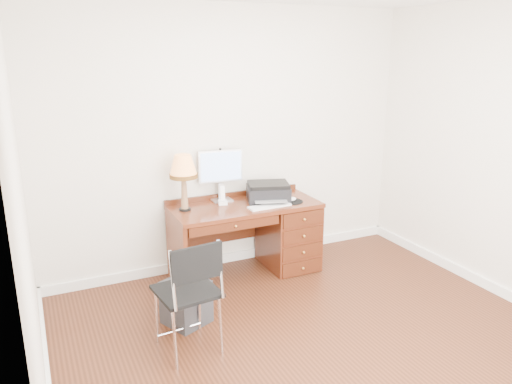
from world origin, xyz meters
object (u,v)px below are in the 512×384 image
desk (273,231)px  printer (268,192)px  monitor (220,169)px  phone (223,199)px  chair (189,286)px  leg_lamp (183,170)px  equipment_box (186,302)px

desk → printer: size_ratio=2.96×
monitor → phone: monitor is taller
chair → leg_lamp: bearing=67.4°
phone → monitor: bearing=89.5°
desk → phone: size_ratio=7.98×
leg_lamp → desk: bearing=-4.6°
leg_lamp → chair: size_ratio=0.59×
equipment_box → leg_lamp: bearing=47.8°
printer → phone: 0.48m
leg_lamp → phone: size_ratio=2.92×
desk → chair: 1.72m
phone → chair: (-0.76, -1.24, -0.24)m
desk → leg_lamp: leg_lamp is taller
phone → equipment_box: size_ratio=0.49×
desk → monitor: (-0.49, 0.24, 0.67)m
desk → chair: bearing=-138.3°
equipment_box → chair: bearing=-127.0°
monitor → chair: monitor is taller
monitor → leg_lamp: (-0.44, -0.17, 0.07)m
phone → chair: bearing=-107.4°
desk → monitor: 0.86m
monitor → chair: size_ratio=0.57×
monitor → equipment_box: monitor is taller
monitor → leg_lamp: bearing=-153.3°
desk → leg_lamp: bearing=175.4°
desk → monitor: size_ratio=2.85×
printer → chair: printer is taller
desk → phone: 0.66m
leg_lamp → chair: bearing=-106.3°
leg_lamp → equipment_box: leg_lamp is taller
monitor → leg_lamp: size_ratio=0.96×
leg_lamp → printer: bearing=-3.5°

